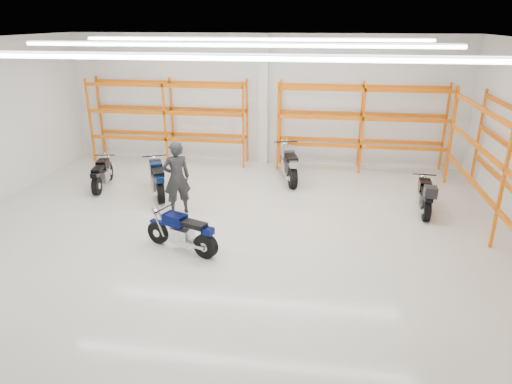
# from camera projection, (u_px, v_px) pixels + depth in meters

# --- Properties ---
(ground) EXTENTS (14.00, 14.00, 0.00)m
(ground) POSITION_uv_depth(u_px,v_px,m) (232.00, 230.00, 11.39)
(ground) COLOR beige
(ground) RESTS_ON ground
(room_shell) EXTENTS (14.02, 12.02, 4.51)m
(room_shell) POSITION_uv_depth(u_px,v_px,m) (230.00, 98.00, 10.25)
(room_shell) COLOR white
(room_shell) RESTS_ON ground
(motorcycle_main) EXTENTS (1.85, 0.93, 0.95)m
(motorcycle_main) POSITION_uv_depth(u_px,v_px,m) (184.00, 233.00, 10.22)
(motorcycle_main) COLOR black
(motorcycle_main) RESTS_ON ground
(motorcycle_back_a) EXTENTS (0.63, 1.88, 0.93)m
(motorcycle_back_a) POSITION_uv_depth(u_px,v_px,m) (102.00, 175.00, 14.08)
(motorcycle_back_a) COLOR black
(motorcycle_back_a) RESTS_ON ground
(motorcycle_back_b) EXTENTS (1.11, 2.01, 1.06)m
(motorcycle_back_b) POSITION_uv_depth(u_px,v_px,m) (157.00, 179.00, 13.51)
(motorcycle_back_b) COLOR black
(motorcycle_back_b) RESTS_ON ground
(motorcycle_back_c) EXTENTS (0.91, 2.30, 1.15)m
(motorcycle_back_c) POSITION_uv_depth(u_px,v_px,m) (289.00, 165.00, 14.71)
(motorcycle_back_c) COLOR black
(motorcycle_back_c) RESTS_ON ground
(motorcycle_back_d) EXTENTS (0.62, 1.96, 1.01)m
(motorcycle_back_d) POSITION_uv_depth(u_px,v_px,m) (425.00, 197.00, 12.22)
(motorcycle_back_d) COLOR black
(motorcycle_back_d) RESTS_ON ground
(standing_man) EXTENTS (0.87, 0.78, 2.00)m
(standing_man) POSITION_uv_depth(u_px,v_px,m) (177.00, 178.00, 12.08)
(standing_man) COLOR black
(standing_man) RESTS_ON ground
(structural_column) EXTENTS (0.32, 0.32, 4.50)m
(structural_column) POSITION_uv_depth(u_px,v_px,m) (264.00, 101.00, 15.97)
(structural_column) COLOR white
(structural_column) RESTS_ON ground
(pallet_racking_back_left) EXTENTS (5.67, 0.87, 3.00)m
(pallet_racking_back_left) POSITION_uv_depth(u_px,v_px,m) (168.00, 113.00, 16.29)
(pallet_racking_back_left) COLOR #FE6401
(pallet_racking_back_left) RESTS_ON ground
(pallet_racking_back_right) EXTENTS (5.67, 0.87, 3.00)m
(pallet_racking_back_right) POSITION_uv_depth(u_px,v_px,m) (362.00, 119.00, 15.35)
(pallet_racking_back_right) COLOR #FE6401
(pallet_racking_back_right) RESTS_ON ground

